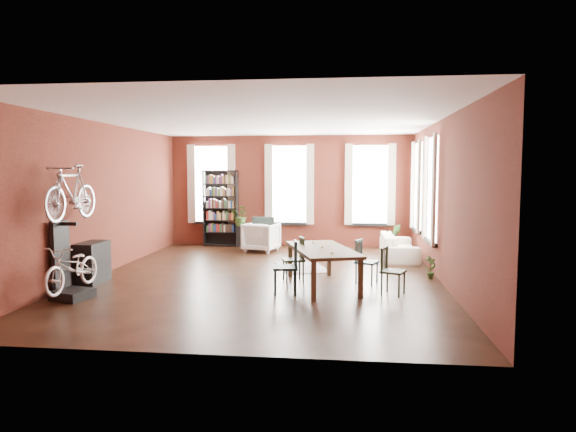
# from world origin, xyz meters

# --- Properties ---
(room) EXTENTS (9.00, 9.04, 3.22)m
(room) POSITION_xyz_m (0.25, 0.62, 2.14)
(room) COLOR black
(room) RESTS_ON ground
(dining_table) EXTENTS (1.59, 2.35, 0.74)m
(dining_table) POSITION_xyz_m (1.19, -0.75, 0.37)
(dining_table) COLOR brown
(dining_table) RESTS_ON ground
(dining_chair_a) EXTENTS (0.50, 0.50, 0.94)m
(dining_chair_a) POSITION_xyz_m (0.56, -1.36, 0.47)
(dining_chair_a) COLOR #193537
(dining_chair_a) RESTS_ON ground
(dining_chair_b) EXTENTS (0.51, 0.51, 0.88)m
(dining_chair_b) POSITION_xyz_m (0.61, -0.35, 0.44)
(dining_chair_b) COLOR black
(dining_chair_b) RESTS_ON ground
(dining_chair_c) EXTENTS (0.50, 0.50, 0.83)m
(dining_chair_c) POSITION_xyz_m (2.47, -1.22, 0.42)
(dining_chair_c) COLOR #1E2F1B
(dining_chair_c) RESTS_ON ground
(dining_chair_d) EXTENTS (0.50, 0.50, 0.84)m
(dining_chair_d) POSITION_xyz_m (2.04, -0.35, 0.42)
(dining_chair_d) COLOR #1C3D3C
(dining_chair_d) RESTS_ON ground
(bookshelf) EXTENTS (1.00, 0.32, 2.20)m
(bookshelf) POSITION_xyz_m (-2.00, 4.30, 1.10)
(bookshelf) COLOR black
(bookshelf) RESTS_ON ground
(white_armchair) EXTENTS (1.00, 0.96, 0.86)m
(white_armchair) POSITION_xyz_m (-0.65, 3.37, 0.43)
(white_armchair) COLOR silver
(white_armchair) RESTS_ON ground
(cream_sofa) EXTENTS (0.61, 2.08, 0.81)m
(cream_sofa) POSITION_xyz_m (2.95, 2.60, 0.41)
(cream_sofa) COLOR beige
(cream_sofa) RESTS_ON ground
(striped_rug) EXTENTS (1.41, 1.78, 0.01)m
(striped_rug) POSITION_xyz_m (0.63, 1.18, 0.01)
(striped_rug) COLOR black
(striped_rug) RESTS_ON ground
(bike_trainer) EXTENTS (0.67, 0.67, 0.16)m
(bike_trainer) POSITION_xyz_m (-2.99, -2.16, 0.08)
(bike_trainer) COLOR black
(bike_trainer) RESTS_ON ground
(bike_wall_rack) EXTENTS (0.16, 0.60, 1.30)m
(bike_wall_rack) POSITION_xyz_m (-3.40, -1.80, 0.65)
(bike_wall_rack) COLOR black
(bike_wall_rack) RESTS_ON ground
(console_table) EXTENTS (0.40, 0.80, 0.80)m
(console_table) POSITION_xyz_m (-3.28, -0.90, 0.40)
(console_table) COLOR black
(console_table) RESTS_ON ground
(plant_stand) EXTENTS (0.35, 0.35, 0.60)m
(plant_stand) POSITION_xyz_m (-1.38, 4.20, 0.30)
(plant_stand) COLOR black
(plant_stand) RESTS_ON ground
(plant_by_sofa) EXTENTS (0.57, 0.81, 0.33)m
(plant_by_sofa) POSITION_xyz_m (2.94, 3.92, 0.16)
(plant_by_sofa) COLOR #2A5622
(plant_by_sofa) RESTS_ON ground
(plant_small) EXTENTS (0.45, 0.53, 0.17)m
(plant_small) POSITION_xyz_m (3.34, 0.21, 0.08)
(plant_small) COLOR #326127
(plant_small) RESTS_ON ground
(bicycle_floor) EXTENTS (0.56, 0.81, 1.48)m
(bicycle_floor) POSITION_xyz_m (-2.97, -2.17, 0.90)
(bicycle_floor) COLOR beige
(bicycle_floor) RESTS_ON bike_trainer
(bicycle_hung) EXTENTS (0.47, 1.00, 1.66)m
(bicycle_hung) POSITION_xyz_m (-3.15, -1.80, 2.13)
(bicycle_hung) COLOR #A5A8AD
(bicycle_hung) RESTS_ON bike_wall_rack
(plant_on_stand) EXTENTS (0.72, 0.75, 0.46)m
(plant_on_stand) POSITION_xyz_m (-1.37, 4.17, 0.83)
(plant_on_stand) COLOR #3A5F26
(plant_on_stand) RESTS_ON plant_stand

